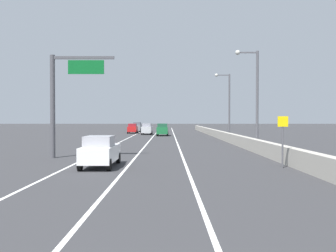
% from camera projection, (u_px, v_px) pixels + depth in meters
% --- Properties ---
extents(ground_plane, '(320.00, 320.00, 0.00)m').
position_uv_depth(ground_plane, '(165.00, 135.00, 67.52)').
color(ground_plane, '#2D2D30').
extents(lane_stripe_left, '(0.16, 130.00, 0.00)m').
position_uv_depth(lane_stripe_left, '(128.00, 138.00, 58.51)').
color(lane_stripe_left, silver).
rests_on(lane_stripe_left, ground_plane).
extents(lane_stripe_center, '(0.16, 130.00, 0.00)m').
position_uv_depth(lane_stripe_center, '(151.00, 138.00, 58.51)').
color(lane_stripe_center, silver).
rests_on(lane_stripe_center, ground_plane).
extents(lane_stripe_right, '(0.16, 130.00, 0.00)m').
position_uv_depth(lane_stripe_right, '(175.00, 138.00, 58.52)').
color(lane_stripe_right, silver).
rests_on(lane_stripe_right, ground_plane).
extents(jersey_barrier_right, '(0.60, 120.00, 1.10)m').
position_uv_depth(jersey_barrier_right, '(235.00, 139.00, 43.52)').
color(jersey_barrier_right, '#9E998E').
rests_on(jersey_barrier_right, ground_plane).
extents(overhead_sign_gantry, '(4.68, 0.36, 7.50)m').
position_uv_depth(overhead_sign_gantry, '(62.00, 93.00, 28.37)').
color(overhead_sign_gantry, '#47474C').
rests_on(overhead_sign_gantry, ground_plane).
extents(speed_advisory_sign, '(0.60, 0.11, 3.00)m').
position_uv_depth(speed_advisory_sign, '(282.00, 138.00, 22.57)').
color(speed_advisory_sign, '#4C4C51').
rests_on(speed_advisory_sign, ground_plane).
extents(lamp_post_right_second, '(2.14, 0.44, 9.12)m').
position_uv_depth(lamp_post_right_second, '(254.00, 92.00, 35.64)').
color(lamp_post_right_second, '#4C4C51').
rests_on(lamp_post_right_second, ground_plane).
extents(lamp_post_right_third, '(2.14, 0.44, 9.12)m').
position_uv_depth(lamp_post_right_third, '(227.00, 101.00, 54.03)').
color(lamp_post_right_third, '#4C4C51').
rests_on(lamp_post_right_third, ground_plane).
extents(car_white_0, '(1.83, 4.74, 1.86)m').
position_uv_depth(car_white_0, '(100.00, 151.00, 23.09)').
color(car_white_0, white).
rests_on(car_white_0, ground_plane).
extents(car_silver_1, '(1.87, 4.77, 2.05)m').
position_uv_depth(car_silver_1, '(146.00, 129.00, 71.06)').
color(car_silver_1, '#B7B7BC').
rests_on(car_silver_1, ground_plane).
extents(car_green_2, '(1.98, 4.78, 2.07)m').
position_uv_depth(car_green_2, '(162.00, 130.00, 65.96)').
color(car_green_2, '#196033').
rests_on(car_green_2, ground_plane).
extents(car_gray_3, '(1.91, 4.60, 2.14)m').
position_uv_depth(car_gray_3, '(137.00, 127.00, 84.50)').
color(car_gray_3, slate).
rests_on(car_gray_3, ground_plane).
extents(car_red_4, '(1.84, 4.14, 1.93)m').
position_uv_depth(car_red_4, '(132.00, 129.00, 76.61)').
color(car_red_4, red).
rests_on(car_red_4, ground_plane).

